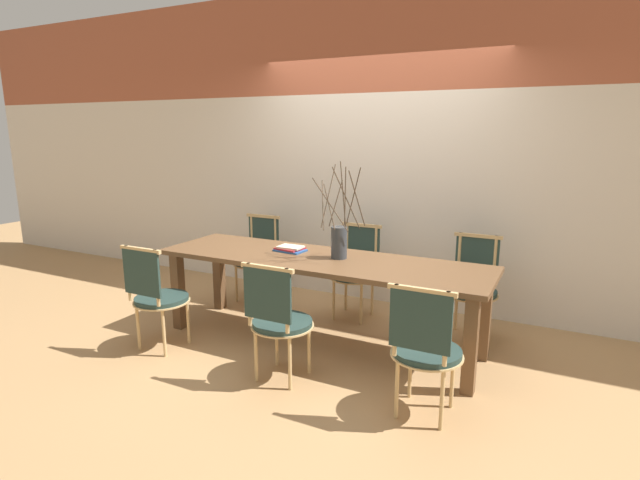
% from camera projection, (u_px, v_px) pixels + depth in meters
% --- Properties ---
extents(ground_plane, '(16.00, 16.00, 0.00)m').
position_uv_depth(ground_plane, '(320.00, 342.00, 4.30)').
color(ground_plane, '#A87F51').
extents(wall_rear, '(12.00, 0.06, 3.20)m').
position_uv_depth(wall_rear, '(377.00, 149.00, 5.06)').
color(wall_rear, beige).
rests_on(wall_rear, ground_plane).
extents(dining_table, '(2.81, 0.80, 0.75)m').
position_uv_depth(dining_table, '(320.00, 269.00, 4.15)').
color(dining_table, brown).
rests_on(dining_table, ground_plane).
extents(chair_near_leftend, '(0.46, 0.46, 0.90)m').
position_uv_depth(chair_near_leftend, '(157.00, 294.00, 4.06)').
color(chair_near_leftend, '#233833').
rests_on(chair_near_leftend, ground_plane).
extents(chair_near_left, '(0.46, 0.46, 0.90)m').
position_uv_depth(chair_near_left, '(279.00, 318.00, 3.55)').
color(chair_near_left, '#233833').
rests_on(chair_near_left, ground_plane).
extents(chair_near_center, '(0.46, 0.46, 0.90)m').
position_uv_depth(chair_near_center, '(425.00, 346.00, 3.08)').
color(chair_near_center, '#233833').
rests_on(chair_near_center, ground_plane).
extents(chair_far_leftend, '(0.46, 0.46, 0.90)m').
position_uv_depth(chair_far_leftend, '(257.00, 255.00, 5.32)').
color(chair_far_leftend, '#233833').
rests_on(chair_far_leftend, ground_plane).
extents(chair_far_left, '(0.46, 0.46, 0.90)m').
position_uv_depth(chair_far_left, '(356.00, 268.00, 4.81)').
color(chair_far_left, '#233833').
rests_on(chair_far_left, ground_plane).
extents(chair_far_center, '(0.46, 0.46, 0.90)m').
position_uv_depth(chair_far_center, '(472.00, 284.00, 4.33)').
color(chair_far_center, '#233833').
rests_on(chair_far_center, ground_plane).
extents(vase_centerpiece, '(0.37, 0.37, 0.80)m').
position_uv_depth(vase_centerpiece, '(339.00, 240.00, 4.08)').
color(vase_centerpiece, '#33383D').
rests_on(vase_centerpiece, dining_table).
extents(book_stack, '(0.27, 0.22, 0.04)m').
position_uv_depth(book_stack, '(290.00, 249.00, 4.36)').
color(book_stack, '#234C8C').
rests_on(book_stack, dining_table).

